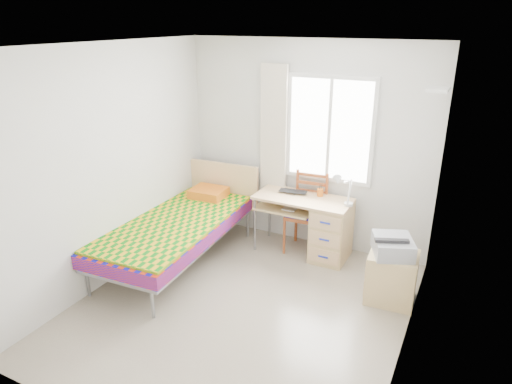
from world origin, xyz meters
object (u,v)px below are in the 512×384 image
at_px(desk, 326,227).
at_px(printer, 393,246).
at_px(chair, 307,208).
at_px(bed, 180,225).
at_px(cabinet, 391,277).

distance_m(desk, printer, 1.09).
xyz_separation_m(desk, printer, (0.90, -0.58, 0.23)).
bearing_deg(chair, desk, -23.65).
relative_size(desk, chair, 1.17).
distance_m(bed, desk, 1.79).
xyz_separation_m(bed, cabinet, (2.48, 0.30, -0.20)).
relative_size(bed, cabinet, 4.28).
distance_m(bed, cabinet, 2.50).
relative_size(chair, printer, 1.87).
height_order(bed, printer, bed).
bearing_deg(bed, printer, 3.78).
relative_size(chair, cabinet, 1.89).
bearing_deg(printer, chair, 128.22).
bearing_deg(desk, cabinet, -31.75).
relative_size(desk, cabinet, 2.21).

